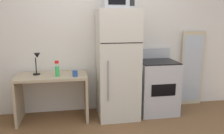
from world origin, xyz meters
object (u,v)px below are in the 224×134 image
coffee_mug (75,73)px  refrigerator (118,65)px  leaning_mirror (192,69)px  desk_lamp (37,60)px  desk (53,89)px  spray_bottle (57,70)px  microwave (118,0)px  oven_range (157,86)px

coffee_mug → refrigerator: (0.70, 0.12, 0.09)m
refrigerator → leaning_mirror: size_ratio=1.27×
refrigerator → leaning_mirror: (1.49, 0.29, -0.19)m
desk_lamp → coffee_mug: desk_lamp is taller
coffee_mug → desk_lamp: bearing=161.4°
desk → spray_bottle: spray_bottle is taller
desk → microwave: microwave is taller
spray_bottle → microwave: (0.97, 0.05, 1.06)m
spray_bottle → oven_range: oven_range is taller
coffee_mug → oven_range: size_ratio=0.09×
desk_lamp → oven_range: (1.99, -0.04, -0.52)m
spray_bottle → leaning_mirror: size_ratio=0.18×
spray_bottle → refrigerator: bearing=4.0°
coffee_mug → oven_range: bearing=6.3°
desk_lamp → oven_range: bearing=-1.2°
microwave → leaning_mirror: microwave is taller
oven_range → leaning_mirror: 0.85m
desk_lamp → leaning_mirror: size_ratio=0.25×
desk_lamp → spray_bottle: size_ratio=1.42×
spray_bottle → leaning_mirror: (2.46, 0.36, -0.15)m
refrigerator → microwave: size_ratio=3.87×
microwave → oven_range: (0.71, 0.05, -1.44)m
refrigerator → oven_range: bearing=2.7°
microwave → coffee_mug: bearing=-171.7°
refrigerator → leaning_mirror: refrigerator is taller
oven_range → leaning_mirror: leaning_mirror is taller
oven_range → desk: bearing=179.9°
coffee_mug → oven_range: (1.41, 0.16, -0.33)m
oven_range → spray_bottle: bearing=-176.6°
coffee_mug → spray_bottle: (-0.27, 0.06, 0.05)m
desk → oven_range: bearing=-0.1°
spray_bottle → leaning_mirror: bearing=8.2°
desk_lamp → leaning_mirror: leaning_mirror is taller
desk → leaning_mirror: leaning_mirror is taller
desk_lamp → leaning_mirror: (2.77, 0.21, -0.29)m
oven_range → leaning_mirror: size_ratio=0.79×
leaning_mirror → spray_bottle: bearing=-171.8°
spray_bottle → refrigerator: (0.97, 0.07, 0.04)m
desk_lamp → oven_range: size_ratio=0.32×
coffee_mug → leaning_mirror: size_ratio=0.07×
desk_lamp → refrigerator: bearing=-3.3°
desk_lamp → spray_bottle: 0.37m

